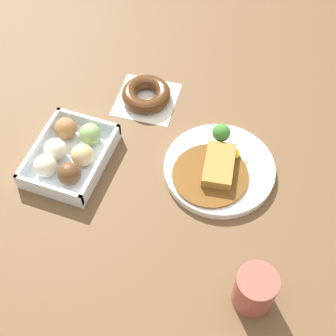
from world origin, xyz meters
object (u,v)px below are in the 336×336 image
(chocolate_ring_donut, at_px, (146,95))
(coffee_mug, at_px, (255,290))
(donut_box, at_px, (69,154))
(curry_plate, at_px, (219,167))

(chocolate_ring_donut, distance_m, coffee_mug, 0.54)
(donut_box, xyz_separation_m, chocolate_ring_donut, (-0.23, 0.09, -0.01))
(donut_box, height_order, chocolate_ring_donut, donut_box)
(donut_box, bearing_deg, curry_plate, 104.62)
(coffee_mug, bearing_deg, curry_plate, -151.38)
(curry_plate, height_order, donut_box, curry_plate)
(donut_box, bearing_deg, chocolate_ring_donut, 158.14)
(coffee_mug, bearing_deg, donut_box, -110.91)
(curry_plate, height_order, chocolate_ring_donut, curry_plate)
(curry_plate, bearing_deg, coffee_mug, 28.62)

